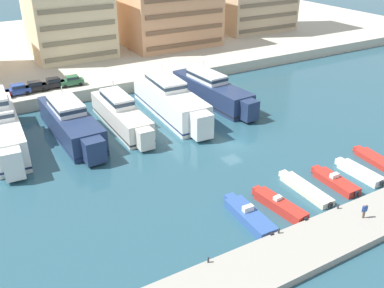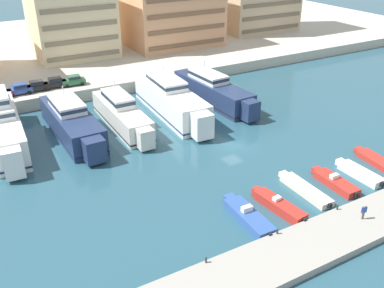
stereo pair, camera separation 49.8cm
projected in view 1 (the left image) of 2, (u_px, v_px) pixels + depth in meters
ground_plane at (232, 144)px, 60.41m from camera, size 400.00×400.00×0.00m
quay_promenade at (92, 44)px, 107.33m from camera, size 180.00×70.00×2.13m
pier_dock at (355, 225)px, 43.49m from camera, size 120.00×5.66×0.79m
yacht_white_left at (3, 127)px, 59.04m from camera, size 5.32×22.43×9.06m
yacht_navy_mid_left at (71, 123)px, 61.82m from camera, size 5.24×20.62×6.87m
yacht_ivory_center_left at (121, 114)px, 64.96m from camera, size 4.05×19.18×6.65m
yacht_white_center at (170, 100)px, 69.01m from camera, size 5.93×22.87×7.54m
yacht_navy_center_right at (212, 91)px, 73.82m from camera, size 5.65×21.29×6.83m
motorboat_blue_far_left at (249, 216)px, 44.70m from camera, size 2.38×8.02×1.58m
motorboat_red_left at (279, 205)px, 46.37m from camera, size 2.35×7.57×1.48m
motorboat_cream_mid_left at (305, 189)px, 49.54m from camera, size 1.94×8.28×0.82m
motorboat_red_center_left at (335, 181)px, 50.83m from camera, size 2.08×6.96×1.39m
motorboat_white_center at (359, 172)px, 52.72m from camera, size 1.92×6.90×0.91m
motorboat_red_center_right at (380, 162)px, 55.19m from camera, size 2.81×8.54×0.81m
car_blue_left at (18, 89)px, 71.60m from camera, size 4.15×2.02×1.80m
car_black_mid_left at (35, 86)px, 73.03m from camera, size 4.11×1.95×1.80m
car_black_center_left at (53, 83)px, 74.60m from camera, size 4.14×1.99×1.80m
car_green_center at (72, 80)px, 75.73m from camera, size 4.17×2.05×1.80m
apartment_block_left at (69, 18)px, 90.21m from camera, size 16.75×14.29×17.89m
apartment_block_mid_left at (167, 7)px, 99.97m from camera, size 21.35×18.30×18.86m
pedestrian_mid_deck at (365, 210)px, 43.50m from camera, size 0.64×0.35×1.72m
bollard_west at (208, 259)px, 37.99m from camera, size 0.20×0.20×0.61m
bollard_west_mid at (279, 230)px, 41.62m from camera, size 0.20×0.20×0.61m
bollard_east_mid at (338, 206)px, 45.24m from camera, size 0.20×0.20×0.61m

